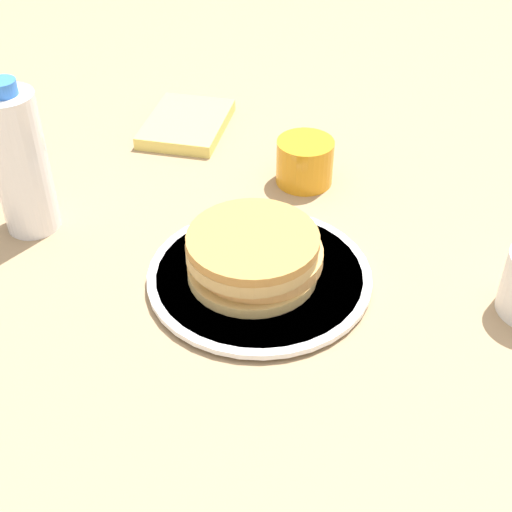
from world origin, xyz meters
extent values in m
plane|color=#9E7F5B|center=(0.00, 0.00, 0.00)|extent=(4.00, 4.00, 0.00)
cylinder|color=white|center=(0.00, 0.00, 0.01)|extent=(0.25, 0.25, 0.01)
cylinder|color=white|center=(0.00, 0.00, 0.01)|extent=(0.28, 0.28, 0.01)
cylinder|color=tan|center=(0.00, -0.01, 0.02)|extent=(0.16, 0.16, 0.01)
cylinder|color=tan|center=(-0.01, 0.00, 0.03)|extent=(0.16, 0.16, 0.02)
cylinder|color=tan|center=(0.00, -0.01, 0.05)|extent=(0.16, 0.16, 0.02)
cylinder|color=#BD8642|center=(0.00, -0.01, 0.07)|extent=(0.16, 0.16, 0.01)
cylinder|color=orange|center=(-0.20, 0.12, 0.03)|extent=(0.08, 0.08, 0.07)
cylinder|color=white|center=(-0.18, -0.27, 0.10)|extent=(0.07, 0.07, 0.19)
cylinder|color=blue|center=(-0.18, -0.27, 0.20)|extent=(0.04, 0.04, 0.02)
cube|color=#E5D166|center=(-0.40, -0.03, 0.01)|extent=(0.20, 0.18, 0.02)
camera|label=1|loc=(0.65, -0.15, 0.58)|focal=50.00mm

